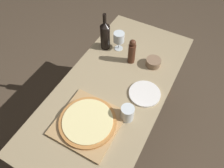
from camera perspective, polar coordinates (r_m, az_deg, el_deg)
name	(u,v)px	position (r m, az deg, el deg)	size (l,w,h in m)	color
ground_plane	(113,133)	(2.22, 0.38, -12.71)	(12.00, 12.00, 0.00)	#4C3D2D
dining_table	(114,95)	(1.64, 0.50, -2.97)	(0.72, 1.52, 0.78)	#9E8966
cutting_board	(88,123)	(1.39, -6.27, -10.07)	(0.38, 0.38, 0.02)	tan
pizza	(88,121)	(1.37, -6.34, -9.68)	(0.36, 0.36, 0.02)	#BC7A3D
wine_bottle	(105,35)	(1.73, -1.80, 12.71)	(0.08, 0.08, 0.31)	black
pepper_mill	(132,52)	(1.64, 5.30, 8.34)	(0.06, 0.06, 0.21)	#4C2819
wine_glass	(119,38)	(1.73, 1.83, 11.98)	(0.09, 0.09, 0.16)	silver
small_bowl	(153,62)	(1.68, 10.74, 5.58)	(0.11, 0.11, 0.06)	#84664C
drinking_tumbler	(127,113)	(1.37, 4.03, -7.60)	(0.08, 0.08, 0.11)	silver
dinner_plate	(145,94)	(1.52, 8.52, -2.49)	(0.22, 0.22, 0.01)	white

